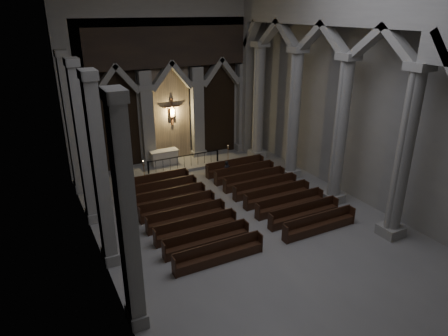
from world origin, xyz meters
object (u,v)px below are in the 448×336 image
altar (164,157)px  altar_rail (184,160)px  candle_stand_right (228,157)px  worshipper (227,171)px  candle_stand_left (144,176)px  pews (229,203)px

altar → altar_rail: size_ratio=0.38×
candle_stand_right → worshipper: (-1.62, -2.91, 0.33)m
candle_stand_left → altar_rail: bearing=16.3°
candle_stand_left → candle_stand_right: size_ratio=1.17×
candle_stand_left → worshipper: 5.11m
altar_rail → worshipper: 3.46m
altar_rail → candle_stand_left: (-3.01, -0.88, -0.27)m
altar_rail → candle_stand_right: 3.24m
altar → altar_rail: 1.54m
pews → worshipper: (1.61, 3.23, 0.36)m
altar → altar_rail: bearing=-50.3°
pews → worshipper: 3.63m
candle_stand_right → worshipper: 3.34m
worshipper → pews: bearing=-123.9°
altar_rail → candle_stand_left: candle_stand_left is taller
candle_stand_right → altar: bearing=162.4°
worshipper → altar: bearing=113.9°
pews → candle_stand_right: bearing=62.3°
candle_stand_left → worshipper: size_ratio=1.09×
pews → worshipper: size_ratio=7.21×
altar → pews: size_ratio=0.20×
candle_stand_left → worshipper: bearing=-25.3°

